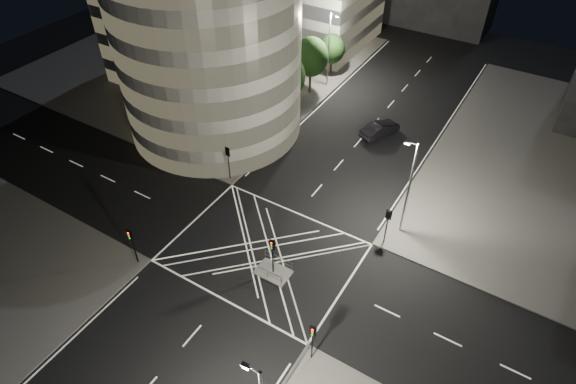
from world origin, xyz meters
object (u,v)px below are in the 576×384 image
Objects in this scene: traffic_signal_fr at (388,220)px; street_lamp_left_far at (329,48)px; street_lamp_right_far at (408,186)px; sedan at (380,129)px; traffic_signal_island at (272,250)px; central_island at (273,272)px; traffic_signal_fl at (228,157)px; traffic_signal_nr at (313,336)px; traffic_signal_nl at (132,240)px; street_lamp_left_near at (251,110)px.

traffic_signal_fr is 29.63m from street_lamp_left_far.
sedan is at bearing 120.10° from street_lamp_right_far.
central_island is at bearing 0.00° from traffic_signal_island.
traffic_signal_fr is 10.73m from traffic_signal_island.
street_lamp_right_far is at bearing 6.88° from traffic_signal_fl.
traffic_signal_fl is 22.24m from traffic_signal_nr.
traffic_signal_fl is at bearing -173.12° from street_lamp_right_far.
traffic_signal_nr is 1.00× the size of traffic_signal_island.
traffic_signal_island is at bearing 26.14° from traffic_signal_nl.
traffic_signal_fr is (17.60, 0.00, 0.00)m from traffic_signal_fl.
street_lamp_right_far is 1.95× the size of sedan.
sedan is (10.94, 10.69, -4.69)m from street_lamp_left_near.
street_lamp_left_near is (-0.64, 5.20, 2.63)m from traffic_signal_fl.
central_island is 0.75× the size of traffic_signal_fr.
traffic_signal_nr is 30.45m from sedan.
traffic_signal_fl is at bearing 142.31° from traffic_signal_nr.
traffic_signal_island is (-6.80, -8.30, 0.00)m from traffic_signal_fr.
street_lamp_left_near reaches higher than traffic_signal_fl.
street_lamp_right_far is (18.87, -21.00, 0.00)m from street_lamp_left_far.
street_lamp_right_far is (7.44, 10.50, 5.47)m from central_island.
traffic_signal_island reaches higher than sedan.
street_lamp_right_far is at bearing 142.73° from sedan.
street_lamp_right_far reaches higher than traffic_signal_nr.
traffic_signal_nl is at bearing 93.38° from sedan.
traffic_signal_nr reaches higher than sedan.
sedan is (10.94, -7.31, -4.69)m from street_lamp_left_far.
traffic_signal_nl is 36.90m from street_lamp_left_far.
traffic_signal_fr is 13.60m from traffic_signal_nr.
traffic_signal_fr is 19.14m from street_lamp_left_near.
street_lamp_left_near is at bearing -90.00° from street_lamp_left_far.
central_island is 0.30× the size of street_lamp_right_far.
traffic_signal_nl is 12.03m from traffic_signal_island.
street_lamp_left_near is at bearing 170.97° from street_lamp_right_far.
street_lamp_left_near is 18.00m from street_lamp_left_far.
central_island is at bearing -70.05° from street_lamp_left_far.
traffic_signal_island is (0.00, 0.00, 2.84)m from central_island.
traffic_signal_island is at bearing -125.30° from street_lamp_right_far.
traffic_signal_island is 0.78× the size of sedan.
street_lamp_left_near is (-18.24, 5.20, 2.63)m from traffic_signal_fr.
traffic_signal_nr is at bearing -37.93° from central_island.
street_lamp_left_near is 16.00m from sedan.
street_lamp_left_far is (-11.44, 31.50, 2.63)m from traffic_signal_island.
traffic_signal_nr is at bearing -45.87° from street_lamp_left_near.
traffic_signal_nl is 0.78× the size of sedan.
traffic_signal_nr is at bearing -92.30° from street_lamp_right_far.
street_lamp_left_far is 1.00× the size of street_lamp_right_far.
street_lamp_right_far is (0.64, 2.20, 2.63)m from traffic_signal_fr.
central_island is 12.36m from traffic_signal_nl.
traffic_signal_fl is 18.55m from street_lamp_right_far.
sedan is (-7.30, 29.49, -2.07)m from traffic_signal_nr.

